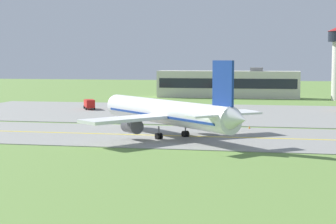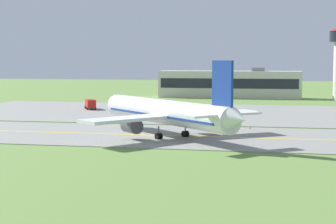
{
  "view_description": "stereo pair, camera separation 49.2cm",
  "coord_description": "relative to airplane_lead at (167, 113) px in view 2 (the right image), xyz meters",
  "views": [
    {
      "loc": [
        21.31,
        -94.06,
        12.95
      ],
      "look_at": [
        2.1,
        0.69,
        4.0
      ],
      "focal_mm": 61.77,
      "sensor_mm": 36.0,
      "label": 1
    },
    {
      "loc": [
        21.79,
        -93.96,
        12.95
      ],
      "look_at": [
        2.1,
        0.69,
        4.0
      ],
      "focal_mm": 61.77,
      "sensor_mm": 36.0,
      "label": 2
    }
  ],
  "objects": [
    {
      "name": "service_truck_baggage",
      "position": [
        -29.96,
        47.29,
        -2.6
      ],
      "size": [
        4.58,
        6.27,
        2.6
      ],
      "color": "red",
      "rests_on": "ground"
    },
    {
      "name": "traffic_cone_near_edge",
      "position": [
        12.59,
        14.13,
        -3.83
      ],
      "size": [
        0.44,
        0.44,
        0.6
      ],
      "primitive_type": "cone",
      "color": "orange",
      "rests_on": "ground"
    },
    {
      "name": "apron_pad",
      "position": [
        7.56,
        43.66,
        -4.08
      ],
      "size": [
        140.0,
        52.0,
        0.1
      ],
      "primitive_type": "cube",
      "color": "gray",
      "rests_on": "ground"
    },
    {
      "name": "taxiway_centreline",
      "position": [
        -2.44,
        1.66,
        -4.03
      ],
      "size": [
        220.0,
        0.6,
        0.01
      ],
      "primitive_type": "cube",
      "color": "yellow",
      "rests_on": "taxiway_strip"
    },
    {
      "name": "airplane_lead",
      "position": [
        0.0,
        0.0,
        0.0
      ],
      "size": [
        31.13,
        31.33,
        12.7
      ],
      "color": "white",
      "rests_on": "ground"
    },
    {
      "name": "terminal_building",
      "position": [
        0.33,
        99.75,
        0.34
      ],
      "size": [
        46.9,
        8.21,
        10.07
      ],
      "color": "beige",
      "rests_on": "ground"
    },
    {
      "name": "taxiway_strip",
      "position": [
        -2.44,
        1.66,
        -4.08
      ],
      "size": [
        240.0,
        28.0,
        0.1
      ],
      "primitive_type": "cube",
      "color": "gray",
      "rests_on": "ground"
    },
    {
      "name": "service_truck_fuel",
      "position": [
        -10.5,
        44.83,
        -2.6
      ],
      "size": [
        5.69,
        5.69,
        2.6
      ],
      "color": "red",
      "rests_on": "ground"
    },
    {
      "name": "ground_plane",
      "position": [
        -2.44,
        1.66,
        -4.13
      ],
      "size": [
        500.0,
        500.0,
        0.0
      ],
      "primitive_type": "plane",
      "color": "olive"
    }
  ]
}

